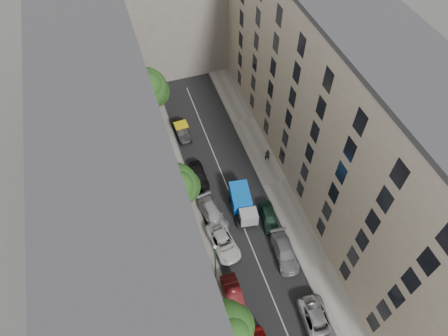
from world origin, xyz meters
name	(u,v)px	position (x,y,z in m)	size (l,w,h in m)	color
ground	(231,195)	(0.00, 0.00, 0.00)	(120.00, 120.00, 0.00)	#4C4C49
road_surface	(231,195)	(0.00, 0.00, 0.01)	(8.00, 44.00, 0.02)	black
sidewalk_left	(184,207)	(-5.50, 0.00, 0.07)	(3.00, 44.00, 0.15)	gray
sidewalk_right	(275,183)	(5.50, 0.00, 0.07)	(3.00, 44.00, 0.15)	gray
building_left	(116,163)	(-11.00, 0.00, 10.00)	(8.00, 44.00, 20.00)	#4D4B48
building_right	(335,111)	(11.00, 0.00, 10.00)	(8.00, 44.00, 20.00)	#BFAA94
building_endcap	(167,0)	(0.00, 28.00, 9.00)	(18.00, 12.00, 18.00)	gray
tarp_truck	(243,203)	(0.60, -2.25, 1.28)	(2.65, 5.26, 2.32)	black
car_left_1	(234,296)	(-3.60, -11.53, 0.72)	(1.53, 4.39, 1.45)	#4F0F11
car_left_2	(223,242)	(-2.80, -5.80, 0.71)	(2.34, 5.08, 1.41)	silver
car_left_3	(213,214)	(-2.80, -2.20, 0.73)	(2.04, 5.02, 1.46)	#B7B6BB
car_left_4	(199,175)	(-2.80, 3.40, 0.71)	(1.68, 4.17, 1.42)	black
car_left_5	(182,131)	(-2.93, 11.00, 0.70)	(1.48, 4.24, 1.40)	black
car_right_0	(318,325)	(2.80, -16.40, 0.75)	(2.50, 5.41, 1.50)	#B6B5BA
car_right_1	(284,252)	(2.80, -8.80, 0.72)	(2.01, 4.94, 1.43)	gray
car_right_2	(269,217)	(2.86, -4.42, 0.67)	(1.59, 3.95, 1.35)	black
tree_near	(225,332)	(-5.84, -15.77, 5.81)	(5.02, 4.71, 8.40)	#382619
tree_mid	(176,188)	(-6.17, -1.11, 5.62)	(5.09, 4.79, 8.20)	#382619
tree_far	(148,90)	(-6.00, 13.89, 5.90)	(5.43, 5.18, 8.66)	#382619
lamp_post	(215,259)	(-4.56, -8.94, 4.18)	(0.36, 0.36, 6.56)	#185728
pedestrian	(267,155)	(5.86, 3.54, 1.04)	(0.65, 0.43, 1.78)	black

